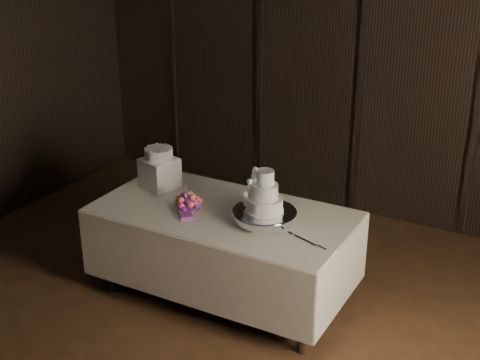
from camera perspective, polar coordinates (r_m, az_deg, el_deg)
The scene contains 8 objects.
room at distance 3.60m, azimuth -9.38°, elevation -1.58°, with size 6.08×7.08×3.08m.
display_table at distance 5.29m, azimuth -1.41°, elevation -6.01°, with size 2.01×1.09×0.76m.
cake_stand at distance 4.94m, azimuth 2.09°, elevation -3.15°, with size 0.48×0.48×0.09m, color silver.
wedding_cake at distance 4.87m, azimuth 1.79°, elevation -1.32°, with size 0.31×0.27×0.32m.
bouquet at distance 5.15m, azimuth -4.41°, elevation -1.90°, with size 0.27×0.37×0.17m, color #B5413D, non-canonical shape.
box_pedestal at distance 5.54m, azimuth -6.87°, elevation 0.59°, with size 0.26×0.26×0.25m, color white.
small_cake at distance 5.48m, azimuth -6.95°, elevation 2.25°, with size 0.23×0.23×0.09m, color white.
cake_knife at distance 4.73m, azimuth 5.29°, elevation -5.02°, with size 0.37×0.02×0.01m, color silver.
Camera 1 is at (2.13, -2.50, 2.97)m, focal length 50.00 mm.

